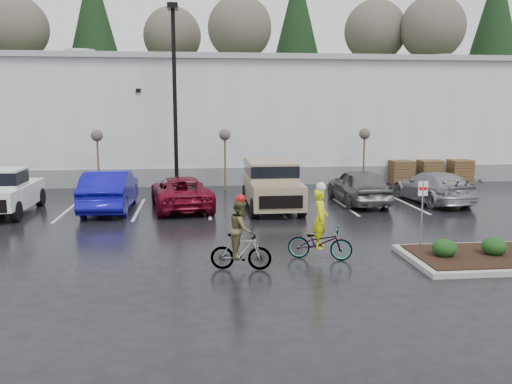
{
  "coord_description": "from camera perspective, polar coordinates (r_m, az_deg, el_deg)",
  "views": [
    {
      "loc": [
        -3.01,
        -15.31,
        4.47
      ],
      "look_at": [
        -0.86,
        4.09,
        1.3
      ],
      "focal_mm": 38.0,
      "sensor_mm": 36.0,
      "label": 1
    }
  ],
  "objects": [
    {
      "name": "car_far_silver",
      "position": [
        26.11,
        18.13,
        0.5
      ],
      "size": [
        2.51,
        5.11,
        1.43
      ],
      "primitive_type": "imported",
      "rotation": [
        0.0,
        0.0,
        3.25
      ],
      "color": "#9A9CA1",
      "rests_on": "ground"
    },
    {
      "name": "pallet_stack_a",
      "position": [
        31.71,
        15.0,
        2.03
      ],
      "size": [
        1.2,
        1.2,
        1.35
      ],
      "primitive_type": "cube",
      "color": "#44271B",
      "rests_on": "ground"
    },
    {
      "name": "cyclist_olive",
      "position": [
        14.74,
        -1.6,
        -5.29
      ],
      "size": [
        1.66,
        0.83,
        2.09
      ],
      "rotation": [
        0.0,
        0.0,
        1.4
      ],
      "color": "#3F3F44",
      "rests_on": "ground"
    },
    {
      "name": "pickup_white",
      "position": [
        24.62,
        -24.78,
        0.22
      ],
      "size": [
        2.1,
        5.2,
        1.96
      ],
      "primitive_type": null,
      "color": "silver",
      "rests_on": "ground"
    },
    {
      "name": "ground",
      "position": [
        16.23,
        4.64,
        -6.79
      ],
      "size": [
        120.0,
        120.0,
        0.0
      ],
      "primitive_type": "plane",
      "color": "black",
      "rests_on": "ground"
    },
    {
      "name": "wooded_ridge",
      "position": [
        60.4,
        -3.52,
        7.81
      ],
      "size": [
        80.0,
        25.0,
        6.0
      ],
      "primitive_type": "cube",
      "color": "#24431C",
      "rests_on": "ground"
    },
    {
      "name": "fire_lane_sign",
      "position": [
        17.21,
        17.09,
        -1.44
      ],
      "size": [
        0.3,
        0.05,
        2.2
      ],
      "color": "gray",
      "rests_on": "ground"
    },
    {
      "name": "lamppost",
      "position": [
        27.35,
        -8.59,
        11.67
      ],
      "size": [
        0.5,
        1.0,
        9.22
      ],
      "color": "black",
      "rests_on": "ground"
    },
    {
      "name": "warehouse",
      "position": [
        37.43,
        -1.75,
        7.96
      ],
      "size": [
        60.5,
        15.5,
        7.2
      ],
      "color": "silver",
      "rests_on": "ground"
    },
    {
      "name": "car_red",
      "position": [
        23.61,
        -7.9,
        -0.04
      ],
      "size": [
        3.0,
        5.35,
        1.41
      ],
      "primitive_type": "imported",
      "rotation": [
        0.0,
        0.0,
        3.28
      ],
      "color": "maroon",
      "rests_on": "ground"
    },
    {
      "name": "sapling_east",
      "position": [
        29.76,
        11.35,
        5.69
      ],
      "size": [
        0.6,
        0.6,
        3.2
      ],
      "color": "#44271B",
      "rests_on": "ground"
    },
    {
      "name": "cyclist_hivis",
      "position": [
        15.86,
        6.76,
        -4.57
      ],
      "size": [
        1.98,
        1.22,
        2.27
      ],
      "rotation": [
        0.0,
        0.0,
        1.24
      ],
      "color": "#3F3F44",
      "rests_on": "ground"
    },
    {
      "name": "car_grey",
      "position": [
        25.0,
        10.73,
        0.63
      ],
      "size": [
        2.03,
        4.77,
        1.61
      ],
      "primitive_type": "imported",
      "rotation": [
        0.0,
        0.0,
        3.17
      ],
      "color": "#5A5C5E",
      "rests_on": "ground"
    },
    {
      "name": "shrub_b",
      "position": [
        17.13,
        23.78,
        -5.27
      ],
      "size": [
        0.7,
        0.7,
        0.52
      ],
      "primitive_type": "ellipsoid",
      "color": "black",
      "rests_on": "curb_island"
    },
    {
      "name": "shrub_a",
      "position": [
        16.44,
        19.23,
        -5.58
      ],
      "size": [
        0.7,
        0.7,
        0.52
      ],
      "primitive_type": "ellipsoid",
      "color": "black",
      "rests_on": "curb_island"
    },
    {
      "name": "sapling_west",
      "position": [
        28.79,
        -16.38,
        5.38
      ],
      "size": [
        0.6,
        0.6,
        3.2
      ],
      "color": "#44271B",
      "rests_on": "ground"
    },
    {
      "name": "car_blue",
      "position": [
        23.85,
        -15.14,
        0.2
      ],
      "size": [
        1.86,
        5.24,
        1.72
      ],
      "primitive_type": "imported",
      "rotation": [
        0.0,
        0.0,
        3.13
      ],
      "color": "#100E9A",
      "rests_on": "ground"
    },
    {
      "name": "sapling_mid",
      "position": [
        28.4,
        -3.3,
        5.69
      ],
      "size": [
        0.6,
        0.6,
        3.2
      ],
      "color": "#44271B",
      "rests_on": "ground"
    },
    {
      "name": "pallet_stack_b",
      "position": [
        32.37,
        17.8,
        2.05
      ],
      "size": [
        1.2,
        1.2,
        1.35
      ],
      "primitive_type": "cube",
      "color": "#44271B",
      "rests_on": "ground"
    },
    {
      "name": "pallet_stack_c",
      "position": [
        33.15,
        20.65,
        2.05
      ],
      "size": [
        1.2,
        1.2,
        1.35
      ],
      "primitive_type": "cube",
      "color": "#44271B",
      "rests_on": "ground"
    },
    {
      "name": "suv_tan",
      "position": [
        23.26,
        1.69,
        0.72
      ],
      "size": [
        2.2,
        5.1,
        2.06
      ],
      "primitive_type": null,
      "color": "gray",
      "rests_on": "ground"
    }
  ]
}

